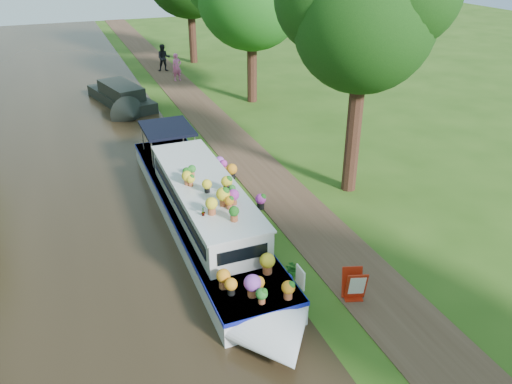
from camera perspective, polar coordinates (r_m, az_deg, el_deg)
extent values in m
plane|color=#294B12|center=(15.80, 4.27, -6.54)|extent=(100.00, 100.00, 0.00)
cube|color=black|center=(14.63, -17.85, -11.10)|extent=(10.00, 100.00, 0.02)
cube|color=#483121|center=(16.28, 8.10, -5.57)|extent=(2.20, 100.00, 0.03)
cube|color=silver|center=(17.13, -6.54, -2.18)|extent=(2.20, 12.00, 0.75)
cube|color=navy|center=(16.98, -6.59, -1.25)|extent=(2.24, 12.04, 0.12)
cube|color=silver|center=(16.02, -5.92, -0.69)|extent=(1.80, 7.00, 1.05)
cube|color=silver|center=(15.77, -6.01, 1.08)|extent=(1.90, 7.10, 0.06)
cube|color=black|center=(16.22, -2.85, 0.10)|extent=(0.03, 6.40, 0.38)
cube|color=black|center=(15.80, -9.09, -1.03)|extent=(0.03, 6.40, 0.38)
cube|color=black|center=(20.32, -10.13, 7.18)|extent=(1.90, 2.40, 0.10)
cube|color=white|center=(12.86, 5.09, -9.69)|extent=(0.04, 0.45, 0.55)
imported|color=#185516|center=(13.78, -6.05, -2.08)|extent=(0.13, 0.19, 0.35)
imported|color=#185516|center=(14.77, -3.32, 0.15)|extent=(0.26, 0.26, 0.34)
cylinder|color=black|center=(18.80, 11.06, 6.58)|extent=(0.56, 0.56, 4.55)
sphere|color=black|center=(17.81, 12.24, 18.54)|extent=(4.80, 4.80, 4.80)
cylinder|color=black|center=(29.48, -0.46, 13.93)|extent=(0.56, 0.56, 3.85)
cylinder|color=black|center=(39.55, -7.28, 17.46)|extent=(0.56, 0.56, 4.20)
cube|color=black|center=(30.42, -15.16, 10.27)|extent=(3.27, 6.14, 0.59)
cube|color=black|center=(29.79, -15.18, 11.19)|extent=(2.28, 3.68, 0.68)
cube|color=#AF200C|center=(14.08, 10.98, -11.68)|extent=(0.59, 0.53, 0.03)
cube|color=#AF200C|center=(13.74, 11.38, -10.53)|extent=(0.59, 0.38, 0.88)
cube|color=#AF200C|center=(13.88, 10.91, -10.04)|extent=(0.59, 0.38, 0.88)
cube|color=white|center=(13.69, 11.48, -10.46)|extent=(0.45, 0.27, 0.61)
imported|color=#D55790|center=(34.59, -9.03, 13.93)|extent=(0.72, 0.54, 1.78)
imported|color=black|center=(37.23, -10.51, 14.84)|extent=(1.04, 0.88, 1.88)
imported|color=#286F21|center=(14.57, 4.20, -8.71)|extent=(0.54, 0.51, 0.47)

